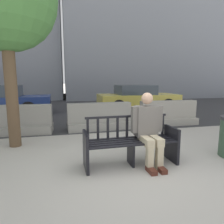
% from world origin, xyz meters
% --- Properties ---
extents(ground_plane, '(200.00, 200.00, 0.00)m').
position_xyz_m(ground_plane, '(0.00, 0.00, 0.00)').
color(ground_plane, '#ADA89E').
extents(street_asphalt, '(120.00, 12.00, 0.01)m').
position_xyz_m(street_asphalt, '(0.00, 8.70, 0.00)').
color(street_asphalt, '#333335').
rests_on(street_asphalt, ground).
extents(street_bench, '(1.70, 0.56, 0.88)m').
position_xyz_m(street_bench, '(-0.01, 0.37, 0.40)').
color(street_bench, black).
rests_on(street_bench, ground).
extents(seated_person, '(0.58, 0.73, 1.31)m').
position_xyz_m(seated_person, '(0.31, 0.32, 0.69)').
color(seated_person, '#66605B').
rests_on(seated_person, ground).
extents(jersey_barrier_centre, '(2.03, 0.77, 0.84)m').
position_xyz_m(jersey_barrier_centre, '(-0.10, 3.17, 0.34)').
color(jersey_barrier_centre, gray).
rests_on(jersey_barrier_centre, ground).
extents(jersey_barrier_left, '(2.03, 0.76, 0.84)m').
position_xyz_m(jersey_barrier_left, '(-2.54, 3.15, 0.34)').
color(jersey_barrier_left, gray).
rests_on(jersey_barrier_left, ground).
extents(jersey_barrier_right, '(2.01, 0.72, 0.84)m').
position_xyz_m(jersey_barrier_right, '(2.35, 3.29, 0.34)').
color(jersey_barrier_right, '#9E998E').
rests_on(jersey_barrier_right, ground).
extents(car_taxi_near, '(4.13, 1.99, 1.30)m').
position_xyz_m(car_taxi_near, '(2.57, 6.99, 0.65)').
color(car_taxi_near, '#DBC64C').
rests_on(car_taxi_near, ground).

